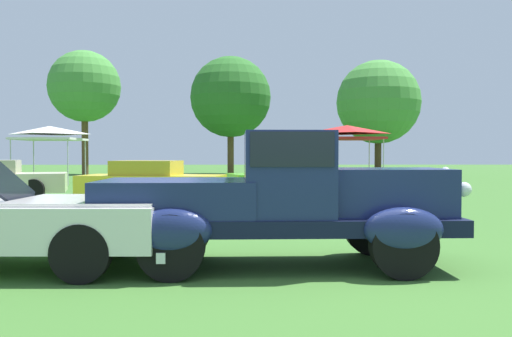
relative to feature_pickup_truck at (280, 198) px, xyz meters
name	(u,v)px	position (x,y,z in m)	size (l,w,h in m)	color
ground_plane	(314,267)	(0.42, -0.09, -0.87)	(120.00, 120.00, 0.00)	#386628
feature_pickup_truck	(280,198)	(0.00, 0.00, 0.00)	(4.52, 1.87, 1.70)	black
neighbor_convertible	(1,222)	(-3.50, -0.04, -0.29)	(4.56, 1.79, 1.40)	silver
show_car_yellow	(151,182)	(-3.22, 8.71, -0.27)	(4.29, 2.26, 1.22)	yellow
show_car_lime	(295,180)	(1.08, 9.92, -0.27)	(4.45, 2.74, 1.22)	#60C62D
canopy_tent_left_field	(50,132)	(-9.68, 18.16, 1.55)	(2.81, 2.81, 2.71)	#B7B7BC
canopy_tent_center_field	(347,132)	(4.10, 17.13, 1.56)	(2.94, 2.94, 2.71)	#B7B7BC
treeline_far_left	(84,87)	(-11.44, 29.26, 5.07)	(4.82, 4.82, 8.38)	brown
treeline_mid_left	(231,97)	(-1.57, 29.78, 4.44)	(5.56, 5.56, 8.10)	brown
treeline_center	(378,102)	(8.22, 27.99, 3.94)	(5.50, 5.50, 7.57)	#47331E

